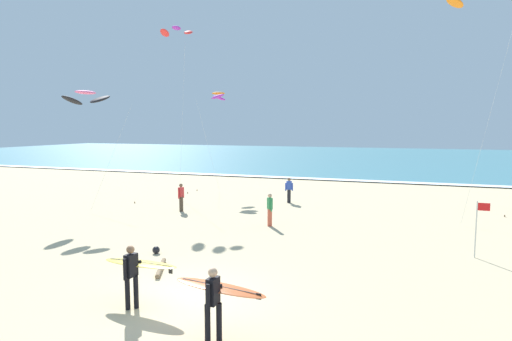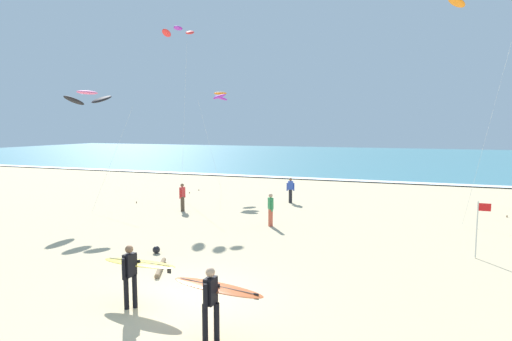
{
  "view_description": "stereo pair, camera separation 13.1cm",
  "coord_description": "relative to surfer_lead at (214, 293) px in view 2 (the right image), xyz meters",
  "views": [
    {
      "loc": [
        5.66,
        -9.99,
        4.78
      ],
      "look_at": [
        0.46,
        4.61,
        3.16
      ],
      "focal_mm": 29.52,
      "sensor_mm": 36.0,
      "label": 1
    },
    {
      "loc": [
        5.78,
        -9.94,
        4.78
      ],
      "look_at": [
        0.46,
        4.61,
        3.16
      ],
      "focal_mm": 29.52,
      "sensor_mm": 36.0,
      "label": 2
    }
  ],
  "objects": [
    {
      "name": "bystander_blue_top",
      "position": [
        -2.93,
        17.05,
        -0.24
      ],
      "size": [
        0.47,
        0.28,
        1.59
      ],
      "color": "black",
      "rests_on": "ground"
    },
    {
      "name": "surfer_lead",
      "position": [
        0.0,
        0.0,
        0.0
      ],
      "size": [
        2.25,
        0.94,
        1.71
      ],
      "color": "black",
      "rests_on": "ground"
    },
    {
      "name": "bystander_green_top",
      "position": [
        -2.16,
        10.69,
        -0.24
      ],
      "size": [
        0.34,
        0.41,
        1.59
      ],
      "color": "#D8593F",
      "rests_on": "ground"
    },
    {
      "name": "shoreline_foam",
      "position": [
        -1.78,
        29.16,
        -0.96
      ],
      "size": [
        160.0,
        1.33,
        0.01
      ],
      "primitive_type": "cube",
      "color": "white",
      "rests_on": "ocean_water"
    },
    {
      "name": "ground_plane",
      "position": [
        -1.78,
        1.72,
        -1.05
      ],
      "size": [
        160.0,
        160.0,
        0.0
      ],
      "primitive_type": "plane",
      "color": "#D1BA8E"
    },
    {
      "name": "driftwood_log",
      "position": [
        -3.69,
        3.5,
        -0.97
      ],
      "size": [
        0.86,
        1.61,
        0.15
      ],
      "primitive_type": "cylinder",
      "rotation": [
        0.0,
        1.57,
        2.01
      ],
      "color": "#846B4C",
      "rests_on": "ground"
    },
    {
      "name": "lifeguard_flag",
      "position": [
        6.46,
        8.54,
        0.22
      ],
      "size": [
        0.45,
        0.05,
        2.1
      ],
      "color": "silver",
      "rests_on": "ground"
    },
    {
      "name": "surfer_trailing",
      "position": [
        -2.75,
        0.84,
        0.0
      ],
      "size": [
        2.38,
        1.0,
        1.71
      ],
      "color": "black",
      "rests_on": "ground"
    },
    {
      "name": "ocean_water",
      "position": [
        -1.78,
        58.86,
        -1.01
      ],
      "size": [
        160.0,
        60.0,
        0.08
      ],
      "primitive_type": "cube",
      "color": "teal",
      "rests_on": "ground"
    },
    {
      "name": "bystander_red_top",
      "position": [
        -7.97,
        12.39,
        -0.24
      ],
      "size": [
        0.23,
        0.49,
        1.59
      ],
      "color": "#4C3D2D",
      "rests_on": "ground"
    },
    {
      "name": "kite_arc_violet_mid",
      "position": [
        -10.21,
        16.11,
        9.79
      ],
      "size": [
        2.24,
        2.87,
        11.16
      ],
      "color": "red",
      "rests_on": "ground"
    },
    {
      "name": "beach_ball",
      "position": [
        -4.87,
        5.04,
        -0.91
      ],
      "size": [
        0.28,
        0.28,
        0.28
      ],
      "primitive_type": "sphere",
      "color": "black",
      "rests_on": "ground"
    },
    {
      "name": "kite_arc_rose_high",
      "position": [
        -12.42,
        10.21,
        5.29
      ],
      "size": [
        2.89,
        4.29,
        6.71
      ],
      "color": "black",
      "rests_on": "ground"
    },
    {
      "name": "kite_arc_amber_near",
      "position": [
        -9.14,
        20.1,
        5.95
      ],
      "size": [
        2.41,
        2.31,
        7.3
      ],
      "color": "purple",
      "rests_on": "ground"
    }
  ]
}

